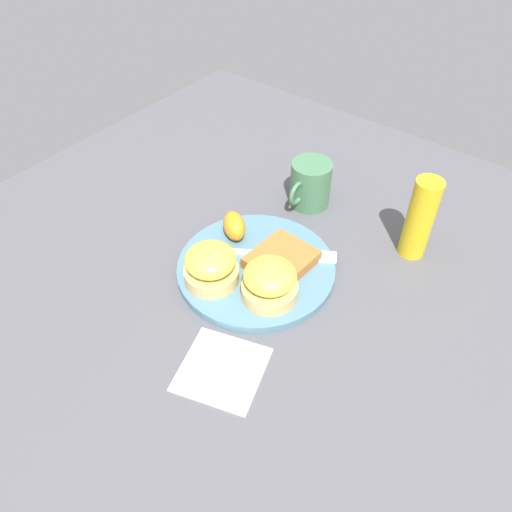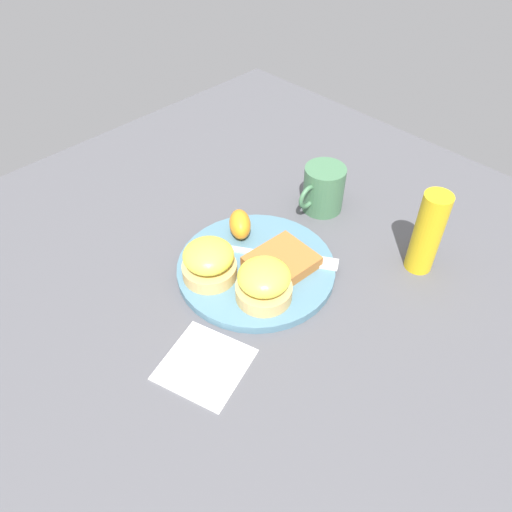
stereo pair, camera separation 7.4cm
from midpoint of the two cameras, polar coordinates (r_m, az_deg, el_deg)
name	(u,v)px [view 1 (the left image)]	position (r m, az deg, el deg)	size (l,w,h in m)	color
ground_plane	(256,271)	(0.81, -2.61, -1.84)	(1.10, 1.10, 0.00)	#4C4C51
plate	(256,268)	(0.81, -2.62, -1.50)	(0.26, 0.26, 0.01)	slate
sandwich_benedict_left	(211,266)	(0.76, -7.95, -1.23)	(0.09, 0.09, 0.06)	tan
sandwich_benedict_right	(270,282)	(0.73, -1.29, -3.08)	(0.09, 0.09, 0.06)	tan
hashbrown_patty	(281,260)	(0.80, 0.28, -0.53)	(0.10, 0.09, 0.02)	#A4622C
orange_wedge	(234,226)	(0.84, -5.02, 3.34)	(0.06, 0.04, 0.04)	orange
fork	(276,254)	(0.82, -0.24, 0.16)	(0.14, 0.20, 0.00)	silver
cup	(310,184)	(0.92, 3.90, 8.11)	(0.10, 0.07, 0.09)	#42704C
napkin	(222,369)	(0.70, -7.02, -12.84)	(0.11, 0.11, 0.00)	white
condiment_bottle	(420,219)	(0.83, 15.83, 4.02)	(0.04, 0.04, 0.14)	gold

